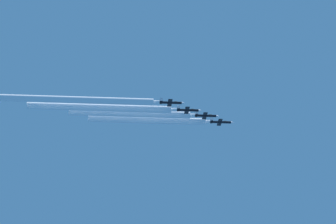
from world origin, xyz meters
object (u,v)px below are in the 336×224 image
at_px(jet_second_echelon, 206,116).
at_px(jet_fourth_echelon, 172,103).
at_px(jet_lead, 221,122).
at_px(jet_third_echelon, 189,110).

distance_m(jet_second_echelon, jet_fourth_echelon, 25.55).
xyz_separation_m(jet_lead, jet_second_echelon, (9.29, -7.81, -1.03)).
xyz_separation_m(jet_third_echelon, jet_fourth_echelon, (9.99, -8.27, -1.06)).
distance_m(jet_third_echelon, jet_fourth_echelon, 13.01).
relative_size(jet_lead, jet_fourth_echelon, 1.00).
height_order(jet_third_echelon, jet_fourth_echelon, jet_third_echelon).
bearing_deg(jet_fourth_echelon, jet_second_echelon, 137.75).
relative_size(jet_lead, jet_second_echelon, 1.00).
relative_size(jet_second_echelon, jet_fourth_echelon, 1.00).
height_order(jet_lead, jet_second_echelon, jet_lead).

